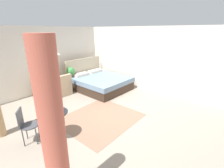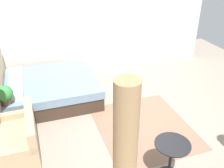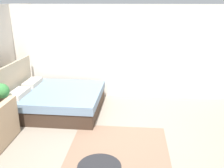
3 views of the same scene
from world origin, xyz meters
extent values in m
cube|color=gray|center=(0.00, 0.00, -0.01)|extent=(8.49, 9.69, 0.02)
cube|color=silver|center=(2.75, 0.00, 1.32)|extent=(0.12, 6.69, 2.64)
cube|color=#7F604C|center=(-0.33, 0.00, 0.00)|extent=(2.16, 1.91, 0.01)
cube|color=#38281E|center=(1.49, 1.69, 0.17)|extent=(1.94, 2.20, 0.35)
cube|color=slate|center=(1.49, 1.69, 0.45)|extent=(1.98, 2.24, 0.20)
cube|color=tan|center=(1.50, 2.81, 0.62)|extent=(1.97, 0.09, 1.24)
cube|color=beige|center=(1.08, 2.51, 0.60)|extent=(0.69, 0.33, 0.12)
cube|color=beige|center=(1.92, 2.50, 0.60)|extent=(0.69, 0.33, 0.12)
cube|color=#38281E|center=(0.77, 2.64, 0.27)|extent=(0.41, 0.41, 0.54)
cylinder|color=brown|center=(0.67, 2.69, 0.60)|extent=(0.18, 0.18, 0.13)
sphere|color=#387F3D|center=(0.67, 2.69, 0.81)|extent=(0.34, 0.34, 0.34)
cylinder|color=black|center=(-1.64, 0.16, 0.68)|extent=(0.58, 0.58, 0.02)
camera|label=1|loc=(-3.31, -2.96, 2.49)|focal=25.69mm
camera|label=2|loc=(-4.20, 2.06, 3.44)|focal=40.51mm
camera|label=3|loc=(-4.36, -0.25, 2.74)|focal=40.23mm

